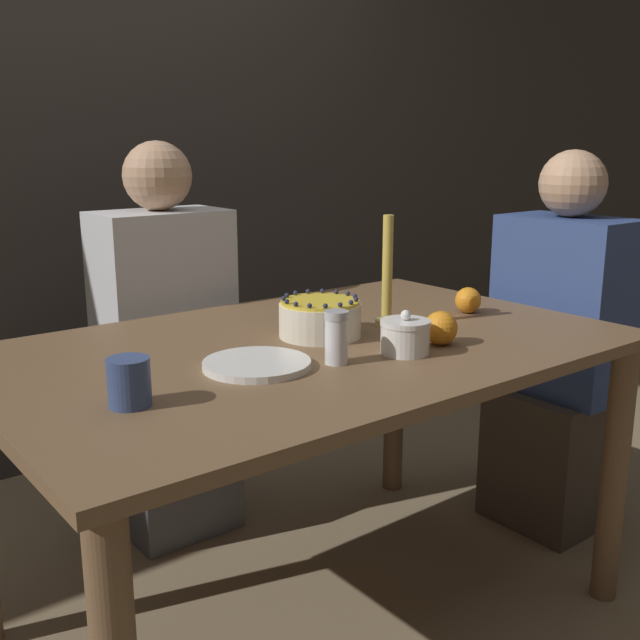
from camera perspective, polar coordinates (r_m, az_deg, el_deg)
name	(u,v)px	position (r m, az deg, el deg)	size (l,w,h in m)	color
ground_plane	(311,617)	(2.16, -0.70, -21.67)	(12.00, 12.00, 0.00)	#8C7556
wall_behind	(80,124)	(3.00, -17.82, 14.02)	(8.00, 0.05, 2.60)	#38332D
dining_table	(310,384)	(1.86, -0.76, -4.92)	(1.53, 0.98, 0.76)	brown
cake	(320,318)	(1.87, 0.00, 0.12)	(0.21, 0.21, 0.10)	#EFE5CC
sugar_bowl	(405,336)	(1.73, 6.50, -1.26)	(0.12, 0.12, 0.10)	white
sugar_shaker	(336,337)	(1.64, 1.26, -1.31)	(0.05, 0.05, 0.12)	white
plate_stack	(257,364)	(1.63, -4.84, -3.38)	(0.24, 0.24, 0.02)	white
candle	(387,281)	(1.97, 5.14, 2.95)	(0.06, 0.06, 0.29)	tan
cup	(129,382)	(1.43, -14.34, -4.61)	(0.08, 0.08, 0.09)	#384C7F
orange_fruit_0	(441,328)	(1.82, 9.18, -0.61)	(0.08, 0.08, 0.08)	orange
orange_fruit_1	(468,300)	(2.17, 11.22, 1.49)	(0.07, 0.07, 0.07)	orange
person_man_blue_shirt	(167,367)	(2.43, -11.59, -3.51)	(0.40, 0.34, 1.24)	#595960
person_woman_floral	(558,367)	(2.54, 17.71, -3.43)	(0.34, 0.40, 1.22)	#473D33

